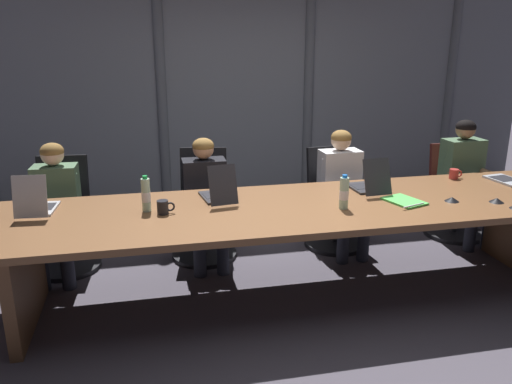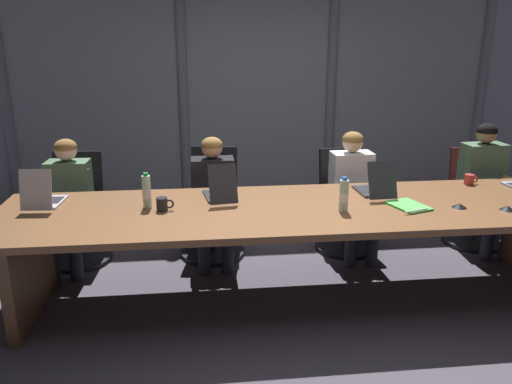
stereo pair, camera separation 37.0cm
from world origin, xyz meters
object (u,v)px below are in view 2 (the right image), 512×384
Objects in this scene: office_chair_center at (346,212)px; office_chair_right_mid at (474,208)px; person_left_end at (68,197)px; person_left_mid at (213,193)px; water_bottle_primary at (147,192)px; laptop_left_mid at (220,192)px; person_right_mid at (486,179)px; conference_mic_middle at (507,208)px; laptop_center at (375,187)px; water_bottle_secondary at (344,196)px; spiral_notepad at (409,206)px; laptop_left_end at (44,198)px; office_chair_left_end at (77,221)px; conference_mic_right_side at (459,205)px; person_center at (354,187)px; coffee_mug_near at (470,179)px; office_chair_left_mid at (213,215)px; coffee_mug_far at (163,204)px.

office_chair_center is 1.31m from office_chair_right_mid.
person_left_mid is at bearing 92.67° from person_left_end.
person_left_mid is 0.88m from water_bottle_primary.
person_right_mid is at bearing -85.84° from laptop_left_mid.
water_bottle_primary is 2.44× the size of conference_mic_middle.
laptop_center is 1.65× the size of water_bottle_secondary.
person_right_mid reaches higher than laptop_left_mid.
spiral_notepad is at bearing 3.42° from office_chair_center.
laptop_left_end is 0.35× the size of person_left_mid.
person_left_mid is 2.38m from conference_mic_middle.
office_chair_left_end is 8.88× the size of conference_mic_right_side.
person_left_end is at bearing -90.21° from person_left_mid.
laptop_left_end reaches higher than office_chair_center.
water_bottle_secondary reaches higher than office_chair_left_end.
person_center reaches higher than laptop_left_end.
water_bottle_primary is at bearing -70.36° from office_chair_center.
office_chair_right_mid is at bearing 53.31° from coffee_mug_near.
office_chair_right_mid is 1.35m from conference_mic_middle.
office_chair_left_mid reaches higher than office_chair_center.
laptop_center is 3.45× the size of coffee_mug_near.
laptop_center reaches higher than water_bottle_secondary.
water_bottle_secondary is (2.21, -0.37, 0.06)m from laptop_left_end.
person_left_mid reaches higher than office_chair_left_end.
office_chair_right_mid is at bearing 33.15° from water_bottle_secondary.
water_bottle_primary is (0.78, -0.12, 0.06)m from laptop_left_end.
coffee_mug_far is at bearing -27.42° from person_left_mid.
office_chair_right_mid is at bearing -64.55° from laptop_center.
office_chair_center is at bearing -99.98° from person_right_mid.
person_center reaches higher than conference_mic_right_side.
water_bottle_secondary reaches higher than office_chair_left_mid.
spiral_notepad is (1.45, -1.05, 0.39)m from office_chair_left_mid.
spiral_notepad is (1.40, -0.35, -0.05)m from laptop_left_mid.
person_left_mid is 2.57m from person_right_mid.
person_left_end reaches higher than office_chair_center.
office_chair_left_mid is 1.08× the size of office_chair_right_mid.
water_bottle_secondary is 2.36× the size of conference_mic_middle.
office_chair_left_end is at bearing -95.71° from office_chair_center.
office_chair_center is 0.34m from person_center.
person_right_mid reaches higher than conference_mic_right_side.
office_chair_center is 1.14m from spiral_notepad.
water_bottle_primary is at bearing 45.35° from office_chair_left_end.
laptop_left_end is 2.24m from water_bottle_secondary.
person_right_mid reaches higher than office_chair_left_mid.
coffee_mug_far is at bearing 110.16° from laptop_left_mid.
coffee_mug_far is (-2.98, -0.93, 0.45)m from office_chair_right_mid.
laptop_left_mid reaches higher than water_bottle_secondary.
office_chair_left_mid is 9.01× the size of conference_mic_middle.
water_bottle_primary is at bearing -37.19° from person_left_mid.
office_chair_right_mid is at bearing 84.25° from office_chair_center.
office_chair_left_end is 0.81× the size of person_right_mid.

